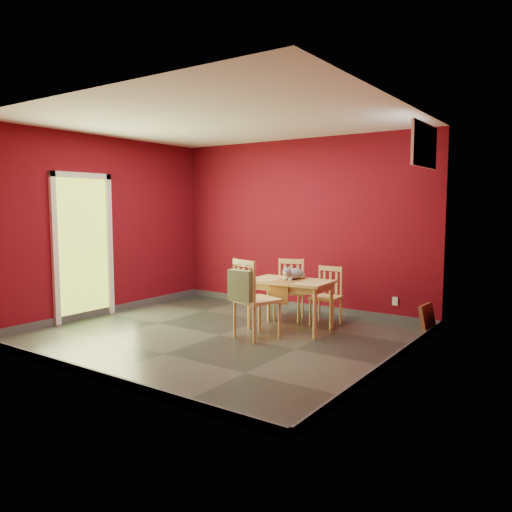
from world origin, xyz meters
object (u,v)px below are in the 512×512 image
Objects in this scene: tote_bag at (240,286)px; picture_frame at (428,320)px; chair_far_left at (289,289)px; chair_far_right at (327,295)px; chair_near at (254,298)px; cat at (294,272)px; dining_table at (290,286)px.

picture_frame is at bearing 42.47° from tote_bag.
tote_bag reaches higher than chair_far_left.
chair_far_left is 0.60m from chair_far_right.
tote_bag is at bearing -137.53° from picture_frame.
chair_far_left is at bearing -172.92° from picture_frame.
chair_near is 0.77m from cat.
tote_bag is at bearing -108.22° from chair_far_right.
chair_far_left is 1.08× the size of chair_far_right.
chair_far_left is at bearing 99.05° from chair_near.
picture_frame is at bearing 25.53° from dining_table.
dining_table is at bearing 78.02° from tote_bag.
chair_near reaches higher than tote_bag.
chair_near is at bearing -116.49° from cat.
picture_frame is (1.58, 0.71, -0.58)m from cat.
cat reaches higher than chair_far_left.
tote_bag reaches higher than picture_frame.
cat is at bearing -118.42° from chair_far_right.
chair_far_left is at bearing 95.80° from tote_bag.
dining_table is 0.63m from chair_far_left.
tote_bag is 1.07× the size of cat.
chair_far_right is at bearing -170.09° from picture_frame.
dining_table is at bearing -58.18° from chair_far_left.
chair_far_right is at bearing 62.53° from dining_table.
chair_near is (0.19, -1.17, 0.06)m from chair_far_left.
chair_far_left is 1.95× the size of tote_bag.
chair_far_left is 2.09× the size of cat.
tote_bag is 1.12× the size of picture_frame.
tote_bag is (-0.46, -1.40, 0.28)m from chair_far_right.
chair_far_left is at bearing -179.22° from chair_far_right.
chair_far_right is 1.25m from chair_near.
tote_bag reaches higher than cat.
picture_frame is at bearing 9.91° from chair_far_right.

